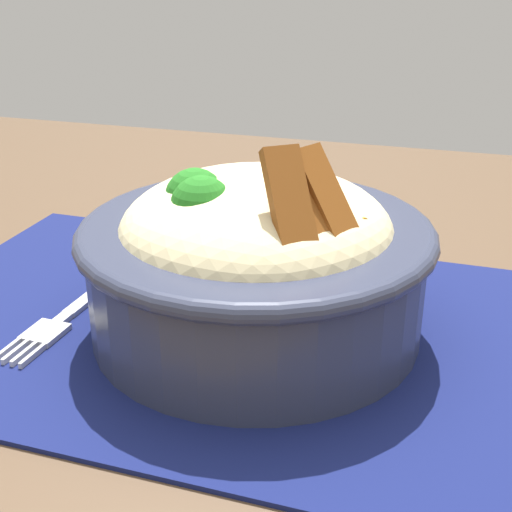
# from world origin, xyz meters

# --- Properties ---
(table) EXTENTS (1.11, 0.99, 0.71)m
(table) POSITION_xyz_m (0.00, 0.00, 0.64)
(table) COLOR #4C3826
(table) RESTS_ON ground_plane
(placemat) EXTENTS (0.45, 0.29, 0.00)m
(placemat) POSITION_xyz_m (0.03, -0.02, 0.71)
(placemat) COLOR #11194C
(placemat) RESTS_ON table
(bowl) EXTENTS (0.21, 0.21, 0.13)m
(bowl) POSITION_xyz_m (0.02, -0.02, 0.76)
(bowl) COLOR #2D3347
(bowl) RESTS_ON placemat
(fork) EXTENTS (0.02, 0.13, 0.00)m
(fork) POSITION_xyz_m (0.14, 0.01, 0.71)
(fork) COLOR #BABABA
(fork) RESTS_ON placemat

